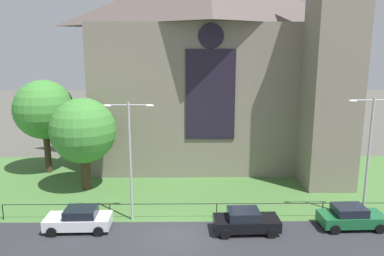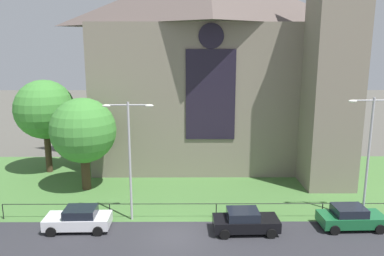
{
  "view_description": "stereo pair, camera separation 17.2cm",
  "coord_description": "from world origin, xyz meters",
  "px_view_note": "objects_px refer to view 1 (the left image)",
  "views": [
    {
      "loc": [
        0.77,
        -21.46,
        11.5
      ],
      "look_at": [
        1.11,
        8.0,
        5.35
      ],
      "focal_mm": 34.42,
      "sensor_mm": 36.0,
      "label": 1
    },
    {
      "loc": [
        0.94,
        -21.46,
        11.5
      ],
      "look_at": [
        1.11,
        8.0,
        5.35
      ],
      "focal_mm": 34.42,
      "sensor_mm": 36.0,
      "label": 2
    }
  ],
  "objects_px": {
    "tree_left_far": "(44,110)",
    "parked_car_white": "(79,219)",
    "tree_left_near": "(83,131)",
    "parked_car_black": "(246,221)",
    "streetlamp_near": "(130,147)",
    "streetlamp_far": "(370,144)",
    "parked_car_green": "(351,217)",
    "church_building": "(215,64)"
  },
  "relations": [
    {
      "from": "tree_left_near",
      "to": "streetlamp_far",
      "type": "bearing_deg",
      "value": -15.73
    },
    {
      "from": "tree_left_far",
      "to": "streetlamp_far",
      "type": "distance_m",
      "value": 27.83
    },
    {
      "from": "parked_car_black",
      "to": "tree_left_far",
      "type": "bearing_deg",
      "value": 142.61
    },
    {
      "from": "parked_car_green",
      "to": "streetlamp_far",
      "type": "bearing_deg",
      "value": 41.16
    },
    {
      "from": "parked_car_white",
      "to": "parked_car_green",
      "type": "relative_size",
      "value": 1.0
    },
    {
      "from": "tree_left_near",
      "to": "streetlamp_near",
      "type": "height_order",
      "value": "streetlamp_near"
    },
    {
      "from": "tree_left_far",
      "to": "tree_left_near",
      "type": "bearing_deg",
      "value": -43.36
    },
    {
      "from": "parked_car_black",
      "to": "parked_car_green",
      "type": "distance_m",
      "value": 7.1
    },
    {
      "from": "tree_left_near",
      "to": "parked_car_black",
      "type": "height_order",
      "value": "tree_left_near"
    },
    {
      "from": "streetlamp_far",
      "to": "parked_car_green",
      "type": "height_order",
      "value": "streetlamp_far"
    },
    {
      "from": "streetlamp_near",
      "to": "church_building",
      "type": "bearing_deg",
      "value": 64.63
    },
    {
      "from": "streetlamp_near",
      "to": "parked_car_white",
      "type": "distance_m",
      "value": 5.75
    },
    {
      "from": "tree_left_far",
      "to": "tree_left_near",
      "type": "xyz_separation_m",
      "value": [
        4.87,
        -4.6,
        -1.04
      ]
    },
    {
      "from": "parked_car_white",
      "to": "tree_left_far",
      "type": "bearing_deg",
      "value": -63.09
    },
    {
      "from": "parked_car_white",
      "to": "parked_car_black",
      "type": "bearing_deg",
      "value": 176.72
    },
    {
      "from": "church_building",
      "to": "parked_car_black",
      "type": "height_order",
      "value": "church_building"
    },
    {
      "from": "parked_car_white",
      "to": "parked_car_black",
      "type": "relative_size",
      "value": 1.0
    },
    {
      "from": "streetlamp_near",
      "to": "streetlamp_far",
      "type": "height_order",
      "value": "streetlamp_far"
    },
    {
      "from": "streetlamp_far",
      "to": "parked_car_black",
      "type": "relative_size",
      "value": 2.01
    },
    {
      "from": "streetlamp_far",
      "to": "parked_car_white",
      "type": "distance_m",
      "value": 19.98
    },
    {
      "from": "church_building",
      "to": "tree_left_far",
      "type": "bearing_deg",
      "value": -167.68
    },
    {
      "from": "church_building",
      "to": "tree_left_far",
      "type": "distance_m",
      "value": 17.2
    },
    {
      "from": "tree_left_near",
      "to": "parked_car_black",
      "type": "distance_m",
      "value": 15.23
    },
    {
      "from": "tree_left_far",
      "to": "streetlamp_near",
      "type": "bearing_deg",
      "value": -47.42
    },
    {
      "from": "tree_left_far",
      "to": "parked_car_green",
      "type": "relative_size",
      "value": 2.1
    },
    {
      "from": "tree_left_far",
      "to": "streetlamp_near",
      "type": "distance_m",
      "value": 14.27
    },
    {
      "from": "streetlamp_far",
      "to": "parked_car_black",
      "type": "bearing_deg",
      "value": -167.71
    },
    {
      "from": "streetlamp_far",
      "to": "parked_car_black",
      "type": "distance_m",
      "value": 9.89
    },
    {
      "from": "parked_car_white",
      "to": "parked_car_green",
      "type": "distance_m",
      "value": 17.95
    },
    {
      "from": "church_building",
      "to": "streetlamp_near",
      "type": "bearing_deg",
      "value": -115.37
    },
    {
      "from": "parked_car_green",
      "to": "parked_car_white",
      "type": "bearing_deg",
      "value": 178.53
    },
    {
      "from": "church_building",
      "to": "tree_left_near",
      "type": "distance_m",
      "value": 14.98
    },
    {
      "from": "tree_left_near",
      "to": "streetlamp_far",
      "type": "xyz_separation_m",
      "value": [
        20.9,
        -5.89,
        0.35
      ]
    },
    {
      "from": "streetlamp_near",
      "to": "parked_car_green",
      "type": "relative_size",
      "value": 1.94
    },
    {
      "from": "parked_car_green",
      "to": "streetlamp_near",
      "type": "bearing_deg",
      "value": 172.92
    },
    {
      "from": "tree_left_near",
      "to": "parked_car_black",
      "type": "bearing_deg",
      "value": -32.01
    },
    {
      "from": "streetlamp_far",
      "to": "streetlamp_near",
      "type": "bearing_deg",
      "value": 180.0
    },
    {
      "from": "parked_car_black",
      "to": "church_building",
      "type": "bearing_deg",
      "value": 91.62
    },
    {
      "from": "church_building",
      "to": "streetlamp_far",
      "type": "relative_size",
      "value": 3.04
    },
    {
      "from": "streetlamp_far",
      "to": "tree_left_near",
      "type": "bearing_deg",
      "value": 164.27
    },
    {
      "from": "tree_left_far",
      "to": "parked_car_white",
      "type": "height_order",
      "value": "tree_left_far"
    },
    {
      "from": "church_building",
      "to": "streetlamp_far",
      "type": "xyz_separation_m",
      "value": [
        9.47,
        -14.05,
        -4.86
      ]
    }
  ]
}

